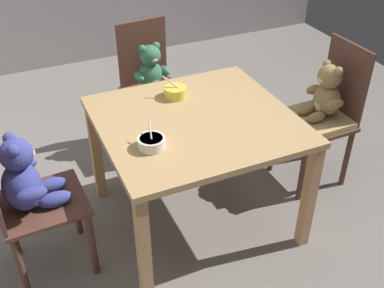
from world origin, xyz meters
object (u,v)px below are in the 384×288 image
teddy_chair_near_left (27,188)px  teddy_chair_near_right (323,106)px  dining_table (196,133)px  porridge_bowl_white_near_left (151,142)px  porridge_bowl_yellow_far_center (175,92)px  teddy_chair_far_center (152,78)px

teddy_chair_near_left → teddy_chair_near_right: teddy_chair_near_right is taller
dining_table → porridge_bowl_white_near_left: (-0.30, -0.16, 0.12)m
porridge_bowl_yellow_far_center → porridge_bowl_white_near_left: 0.51m
dining_table → porridge_bowl_white_near_left: 0.36m
teddy_chair_far_center → porridge_bowl_yellow_far_center: bearing=-12.3°
porridge_bowl_yellow_far_center → porridge_bowl_white_near_left: porridge_bowl_yellow_far_center is taller
teddy_chair_near_right → teddy_chair_far_center: 1.16m
teddy_chair_near_right → porridge_bowl_white_near_left: 1.23m
teddy_chair_near_left → porridge_bowl_yellow_far_center: size_ratio=6.41×
dining_table → teddy_chair_far_center: 0.88m
teddy_chair_far_center → teddy_chair_near_left: bearing=-52.7°
dining_table → porridge_bowl_yellow_far_center: bearing=91.8°
teddy_chair_near_right → porridge_bowl_white_near_left: size_ratio=6.41×
dining_table → porridge_bowl_yellow_far_center: porridge_bowl_yellow_far_center is taller
teddy_chair_near_left → teddy_chair_far_center: (0.96, 0.89, -0.02)m
dining_table → teddy_chair_near_right: 0.90m
teddy_chair_near_left → teddy_chair_far_center: bearing=40.6°
dining_table → porridge_bowl_yellow_far_center: 0.29m
teddy_chair_near_left → teddy_chair_far_center: teddy_chair_far_center is taller
dining_table → teddy_chair_near_right: size_ratio=1.10×
porridge_bowl_yellow_far_center → teddy_chair_near_left: bearing=-162.3°
porridge_bowl_white_near_left → dining_table: bearing=27.1°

